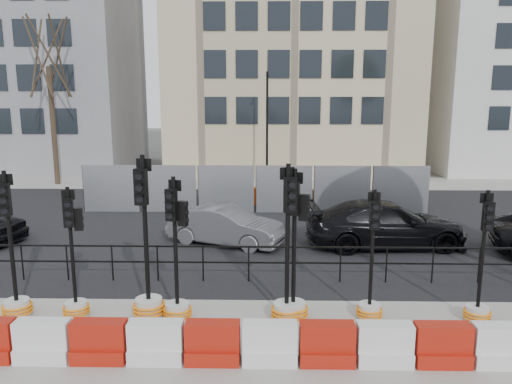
{
  "coord_description": "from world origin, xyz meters",
  "views": [
    {
      "loc": [
        0.44,
        -11.25,
        4.91
      ],
      "look_at": [
        0.16,
        3.0,
        2.08
      ],
      "focal_mm": 35.0,
      "sensor_mm": 36.0,
      "label": 1
    }
  ],
  "objects_px": {
    "traffic_signal_d": "(177,287)",
    "car_c": "(386,224)",
    "traffic_signal_h": "(479,296)",
    "traffic_signal_a": "(15,288)"
  },
  "relations": [
    {
      "from": "car_c",
      "to": "traffic_signal_d",
      "type": "bearing_deg",
      "value": 129.8
    },
    {
      "from": "traffic_signal_d",
      "to": "car_c",
      "type": "distance_m",
      "value": 8.0
    },
    {
      "from": "traffic_signal_a",
      "to": "traffic_signal_d",
      "type": "bearing_deg",
      "value": -13.12
    },
    {
      "from": "traffic_signal_h",
      "to": "car_c",
      "type": "xyz_separation_m",
      "value": [
        -0.73,
        5.46,
        0.14
      ]
    },
    {
      "from": "traffic_signal_a",
      "to": "traffic_signal_d",
      "type": "distance_m",
      "value": 3.61
    },
    {
      "from": "traffic_signal_h",
      "to": "car_c",
      "type": "relative_size",
      "value": 0.56
    },
    {
      "from": "traffic_signal_d",
      "to": "traffic_signal_h",
      "type": "height_order",
      "value": "traffic_signal_d"
    },
    {
      "from": "traffic_signal_a",
      "to": "traffic_signal_d",
      "type": "relative_size",
      "value": 1.03
    },
    {
      "from": "traffic_signal_a",
      "to": "traffic_signal_d",
      "type": "xyz_separation_m",
      "value": [
        3.6,
        -0.08,
        0.08
      ]
    },
    {
      "from": "traffic_signal_d",
      "to": "car_c",
      "type": "height_order",
      "value": "traffic_signal_d"
    }
  ]
}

